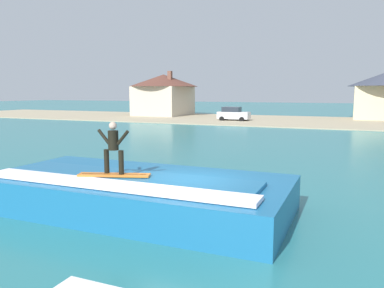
{
  "coord_description": "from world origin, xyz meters",
  "views": [
    {
      "loc": [
        4.51,
        -10.44,
        3.8
      ],
      "look_at": [
        -1.8,
        4.55,
        1.56
      ],
      "focal_mm": 35.42,
      "sensor_mm": 36.0,
      "label": 1
    }
  ],
  "objects_px": {
    "surfboard": "(114,175)",
    "surfer": "(113,145)",
    "car_near_shore": "(233,114)",
    "wave_crest": "(136,192)",
    "house_with_chimney": "(164,92)"
  },
  "relations": [
    {
      "from": "surfboard",
      "to": "surfer",
      "type": "distance_m",
      "value": 0.93
    },
    {
      "from": "car_near_shore",
      "to": "surfboard",
      "type": "bearing_deg",
      "value": -78.76
    },
    {
      "from": "wave_crest",
      "to": "surfer",
      "type": "relative_size",
      "value": 6.04
    },
    {
      "from": "surfer",
      "to": "car_near_shore",
      "type": "distance_m",
      "value": 38.95
    },
    {
      "from": "house_with_chimney",
      "to": "wave_crest",
      "type": "bearing_deg",
      "value": -63.99
    },
    {
      "from": "surfboard",
      "to": "car_near_shore",
      "type": "height_order",
      "value": "car_near_shore"
    },
    {
      "from": "car_near_shore",
      "to": "surfer",
      "type": "bearing_deg",
      "value": -78.8
    },
    {
      "from": "surfboard",
      "to": "house_with_chimney",
      "type": "relative_size",
      "value": 0.2
    },
    {
      "from": "surfboard",
      "to": "house_with_chimney",
      "type": "bearing_deg",
      "value": 115.3
    },
    {
      "from": "surfboard",
      "to": "surfer",
      "type": "relative_size",
      "value": 1.39
    },
    {
      "from": "wave_crest",
      "to": "surfer",
      "type": "xyz_separation_m",
      "value": [
        -0.41,
        -0.6,
        1.6
      ]
    },
    {
      "from": "wave_crest",
      "to": "surfer",
      "type": "distance_m",
      "value": 1.76
    },
    {
      "from": "wave_crest",
      "to": "surfer",
      "type": "height_order",
      "value": "surfer"
    },
    {
      "from": "house_with_chimney",
      "to": "car_near_shore",
      "type": "bearing_deg",
      "value": -26.69
    },
    {
      "from": "car_near_shore",
      "to": "house_with_chimney",
      "type": "distance_m",
      "value": 15.64
    }
  ]
}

